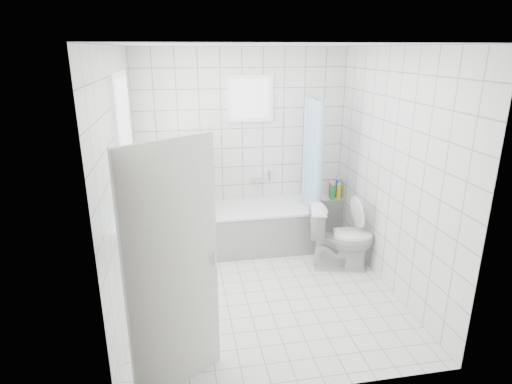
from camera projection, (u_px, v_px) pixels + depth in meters
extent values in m
plane|color=white|center=(264.00, 291.00, 4.77)|extent=(3.00, 3.00, 0.00)
plane|color=white|center=(265.00, 45.00, 3.94)|extent=(3.00, 3.00, 0.00)
cube|color=white|center=(243.00, 148.00, 5.76)|extent=(2.80, 0.02, 2.60)
cube|color=white|center=(307.00, 241.00, 2.96)|extent=(2.80, 0.02, 2.60)
cube|color=white|center=(122.00, 187.00, 4.12)|extent=(0.02, 3.00, 2.60)
cube|color=white|center=(392.00, 173.00, 4.59)|extent=(0.02, 3.00, 2.60)
cube|color=white|center=(127.00, 149.00, 4.31)|extent=(0.01, 0.90, 1.40)
cube|color=white|center=(250.00, 99.00, 5.53)|extent=(0.50, 0.01, 0.50)
cube|color=white|center=(138.00, 217.00, 4.56)|extent=(0.18, 1.02, 0.08)
cube|color=silver|center=(174.00, 273.00, 3.13)|extent=(0.67, 0.50, 2.00)
cube|color=white|center=(253.00, 228.00, 5.75)|extent=(1.61, 0.75, 0.55)
cube|color=white|center=(253.00, 208.00, 5.65)|extent=(1.63, 0.77, 0.03)
cube|color=white|center=(185.00, 200.00, 5.40)|extent=(0.15, 0.85, 1.50)
cube|color=white|center=(333.00, 215.00, 6.19)|extent=(0.40, 0.24, 0.55)
imported|color=white|center=(341.00, 238.00, 5.17)|extent=(0.85, 0.61, 0.79)
cylinder|color=silver|center=(313.00, 97.00, 5.30)|extent=(0.02, 0.80, 0.02)
cube|color=silver|center=(256.00, 180.00, 5.89)|extent=(0.18, 0.06, 0.06)
imported|color=#32E4E2|center=(137.00, 212.00, 4.31)|extent=(0.11, 0.11, 0.21)
imported|color=white|center=(138.00, 208.00, 4.49)|extent=(0.17, 0.17, 0.15)
imported|color=#E974D7|center=(140.00, 197.00, 4.78)|extent=(0.10, 0.10, 0.17)
cylinder|color=green|center=(332.00, 192.00, 5.99)|extent=(0.06, 0.06, 0.21)
cylinder|color=#1547AF|center=(338.00, 188.00, 6.10)|extent=(0.06, 0.06, 0.25)
cylinder|color=#B91531|center=(331.00, 190.00, 6.08)|extent=(0.06, 0.06, 0.21)
cylinder|color=yellow|center=(339.00, 192.00, 6.00)|extent=(0.06, 0.06, 0.22)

